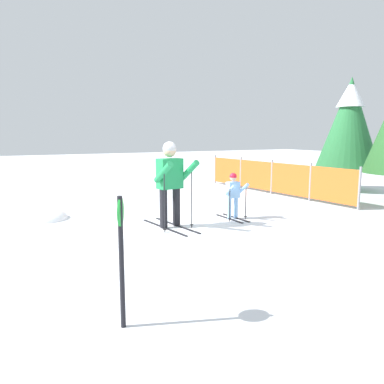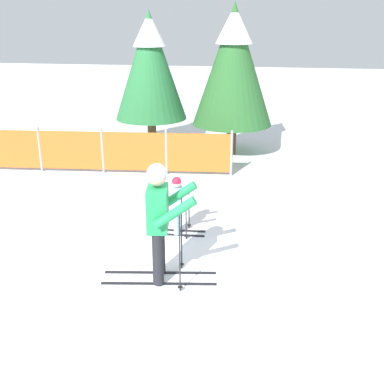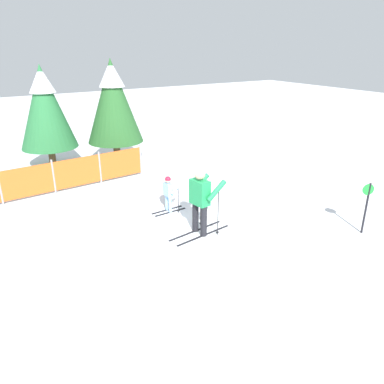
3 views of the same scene
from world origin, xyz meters
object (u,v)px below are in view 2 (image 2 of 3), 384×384
Objects in this scene: skier_adult at (160,212)px; conifer_near at (150,64)px; skier_child at (178,201)px; conifer_far at (233,63)px; safety_fence at (103,151)px.

conifer_near is at bearing 96.34° from skier_adult.
skier_adult is 1.62m from skier_child.
conifer_far is at bearing -13.95° from conifer_near.
safety_fence is 1.64× the size of conifer_near.
skier_child is 5.59m from conifer_far.
conifer_near is at bearing 166.05° from conifer_far.
skier_child is 0.28× the size of conifer_near.
skier_adult reaches higher than safety_fence.
skier_child is 0.27× the size of conifer_far.
conifer_far is at bearing 81.63° from skier_child.
skier_adult is 0.47× the size of conifer_near.
skier_child is at bearing -52.18° from safety_fence.
conifer_near reaches higher than skier_child.
skier_adult is 6.98m from conifer_far.
skier_adult is at bearing -62.34° from safety_fence.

